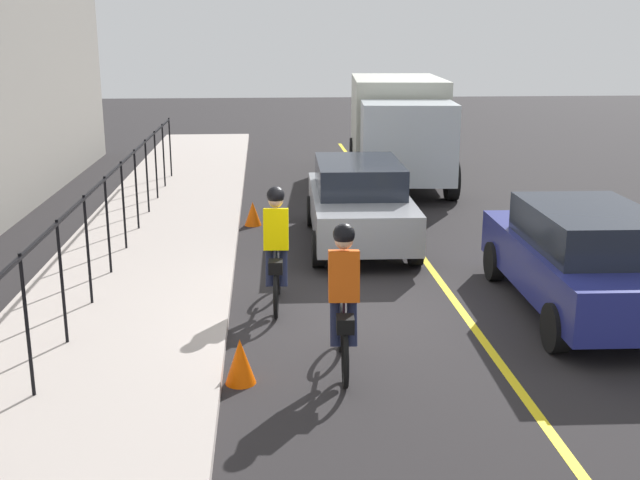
{
  "coord_description": "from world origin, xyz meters",
  "views": [
    {
      "loc": [
        -10.61,
        1.28,
        3.93
      ],
      "look_at": [
        0.36,
        0.46,
        1.0
      ],
      "focal_mm": 43.36,
      "sensor_mm": 36.0,
      "label": 1
    }
  ],
  "objects_px": {
    "box_truck_background": "(398,125)",
    "traffic_cone_near": "(253,214)",
    "parked_sedan_rear": "(359,201)",
    "cyclist_follow": "(276,248)",
    "patrol_sedan": "(583,257)",
    "traffic_cone_far": "(240,361)",
    "cyclist_lead": "(344,299)"
  },
  "relations": [
    {
      "from": "parked_sedan_rear",
      "to": "traffic_cone_near",
      "type": "distance_m",
      "value": 2.67
    },
    {
      "from": "traffic_cone_far",
      "to": "cyclist_lead",
      "type": "bearing_deg",
      "value": -78.31
    },
    {
      "from": "cyclist_follow",
      "to": "patrol_sedan",
      "type": "bearing_deg",
      "value": -93.57
    },
    {
      "from": "patrol_sedan",
      "to": "cyclist_follow",
      "type": "bearing_deg",
      "value": 85.22
    },
    {
      "from": "traffic_cone_far",
      "to": "parked_sedan_rear",
      "type": "bearing_deg",
      "value": -19.23
    },
    {
      "from": "cyclist_follow",
      "to": "parked_sedan_rear",
      "type": "distance_m",
      "value": 3.95
    },
    {
      "from": "patrol_sedan",
      "to": "parked_sedan_rear",
      "type": "relative_size",
      "value": 1.0
    },
    {
      "from": "cyclist_lead",
      "to": "traffic_cone_near",
      "type": "relative_size",
      "value": 3.58
    },
    {
      "from": "box_truck_background",
      "to": "traffic_cone_near",
      "type": "height_order",
      "value": "box_truck_background"
    },
    {
      "from": "cyclist_lead",
      "to": "traffic_cone_near",
      "type": "height_order",
      "value": "cyclist_lead"
    },
    {
      "from": "cyclist_follow",
      "to": "patrol_sedan",
      "type": "relative_size",
      "value": 0.41
    },
    {
      "from": "patrol_sedan",
      "to": "traffic_cone_near",
      "type": "bearing_deg",
      "value": 42.1
    },
    {
      "from": "box_truck_background",
      "to": "cyclist_follow",
      "type": "bearing_deg",
      "value": -14.38
    },
    {
      "from": "cyclist_follow",
      "to": "traffic_cone_near",
      "type": "xyz_separation_m",
      "value": [
        5.16,
        0.4,
        -0.66
      ]
    },
    {
      "from": "box_truck_background",
      "to": "traffic_cone_far",
      "type": "bearing_deg",
      "value": -12.66
    },
    {
      "from": "parked_sedan_rear",
      "to": "box_truck_background",
      "type": "bearing_deg",
      "value": 165.48
    },
    {
      "from": "traffic_cone_far",
      "to": "box_truck_background",
      "type": "bearing_deg",
      "value": -17.68
    },
    {
      "from": "traffic_cone_near",
      "to": "parked_sedan_rear",
      "type": "bearing_deg",
      "value": -127.54
    },
    {
      "from": "box_truck_background",
      "to": "traffic_cone_near",
      "type": "relative_size",
      "value": 13.51
    },
    {
      "from": "patrol_sedan",
      "to": "traffic_cone_far",
      "type": "bearing_deg",
      "value": 114.55
    },
    {
      "from": "cyclist_lead",
      "to": "traffic_cone_far",
      "type": "xyz_separation_m",
      "value": [
        -0.25,
        1.23,
        -0.64
      ]
    },
    {
      "from": "box_truck_background",
      "to": "cyclist_lead",
      "type": "bearing_deg",
      "value": -7.72
    },
    {
      "from": "parked_sedan_rear",
      "to": "traffic_cone_far",
      "type": "height_order",
      "value": "parked_sedan_rear"
    },
    {
      "from": "patrol_sedan",
      "to": "box_truck_background",
      "type": "height_order",
      "value": "box_truck_background"
    },
    {
      "from": "box_truck_background",
      "to": "patrol_sedan",
      "type": "bearing_deg",
      "value": 9.75
    },
    {
      "from": "traffic_cone_near",
      "to": "cyclist_follow",
      "type": "bearing_deg",
      "value": -175.52
    },
    {
      "from": "cyclist_lead",
      "to": "traffic_cone_near",
      "type": "xyz_separation_m",
      "value": [
        7.47,
        1.15,
        -0.66
      ]
    },
    {
      "from": "cyclist_lead",
      "to": "parked_sedan_rear",
      "type": "distance_m",
      "value": 5.95
    },
    {
      "from": "cyclist_lead",
      "to": "cyclist_follow",
      "type": "distance_m",
      "value": 2.42
    },
    {
      "from": "parked_sedan_rear",
      "to": "patrol_sedan",
      "type": "bearing_deg",
      "value": 35.6
    },
    {
      "from": "cyclist_follow",
      "to": "traffic_cone_near",
      "type": "height_order",
      "value": "cyclist_follow"
    },
    {
      "from": "cyclist_lead",
      "to": "patrol_sedan",
      "type": "xyz_separation_m",
      "value": [
        1.8,
        -3.66,
        -0.09
      ]
    }
  ]
}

